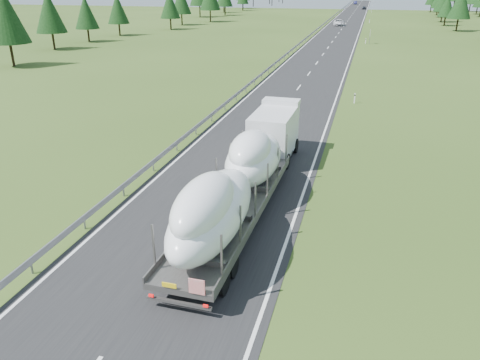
% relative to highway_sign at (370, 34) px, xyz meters
% --- Properties ---
extents(ground, '(400.00, 400.00, 0.00)m').
position_rel_highway_sign_xyz_m(ground, '(-7.20, -80.00, -1.81)').
color(ground, '#304717').
rests_on(ground, ground).
extents(road_surface, '(10.00, 400.00, 0.02)m').
position_rel_highway_sign_xyz_m(road_surface, '(-7.20, 20.00, -1.80)').
color(road_surface, black).
rests_on(road_surface, ground).
extents(guardrail, '(0.10, 400.00, 0.76)m').
position_rel_highway_sign_xyz_m(guardrail, '(-12.50, 19.94, -1.21)').
color(guardrail, slate).
rests_on(guardrail, ground).
extents(marker_posts, '(0.13, 350.08, 1.00)m').
position_rel_highway_sign_xyz_m(marker_posts, '(-0.70, 75.00, -1.27)').
color(marker_posts, silver).
rests_on(marker_posts, ground).
extents(highway_sign, '(0.08, 0.90, 2.60)m').
position_rel_highway_sign_xyz_m(highway_sign, '(0.00, 0.00, 0.00)').
color(highway_sign, slate).
rests_on(highway_sign, ground).
extents(boat_truck, '(3.06, 19.97, 4.19)m').
position_rel_highway_sign_xyz_m(boat_truck, '(-5.42, -75.87, 0.46)').
color(boat_truck, silver).
rests_on(boat_truck, ground).
extents(distant_van, '(3.07, 6.03, 1.63)m').
position_rel_highway_sign_xyz_m(distant_van, '(-8.71, 38.79, -0.99)').
color(distant_van, white).
rests_on(distant_van, ground).
extents(distant_car_dark, '(1.77, 3.89, 1.29)m').
position_rel_highway_sign_xyz_m(distant_car_dark, '(-4.04, 120.93, -1.16)').
color(distant_car_dark, black).
rests_on(distant_car_dark, ground).
extents(distant_car_blue, '(1.85, 4.84, 1.57)m').
position_rel_highway_sign_xyz_m(distant_car_blue, '(-9.55, 167.22, -1.02)').
color(distant_car_blue, '#181B45').
rests_on(distant_car_blue, ground).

